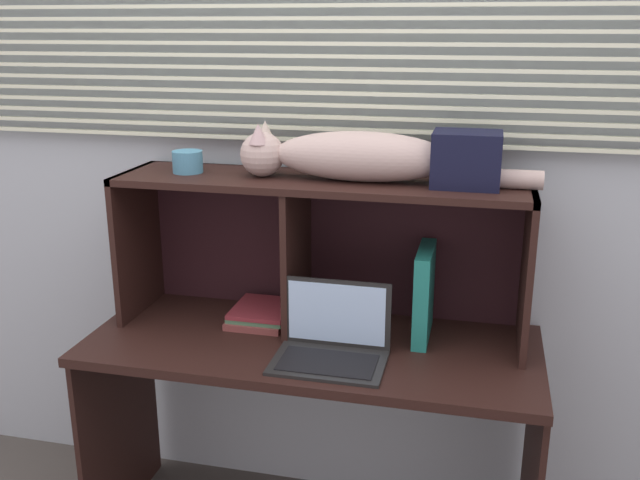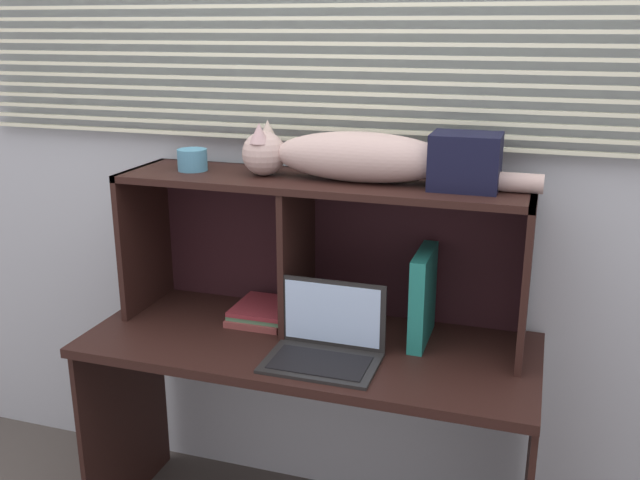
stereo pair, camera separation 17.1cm
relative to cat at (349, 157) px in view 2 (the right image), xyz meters
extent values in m
cube|color=#ADB8C2|center=(-0.09, 0.21, -0.05)|extent=(4.40, 0.04, 2.50)
cube|color=silver|center=(-0.09, 0.16, 0.02)|extent=(2.68, 0.02, 0.01)
cube|color=silver|center=(-0.09, 0.16, 0.06)|extent=(2.68, 0.02, 0.01)
cube|color=silver|center=(-0.09, 0.16, 0.10)|extent=(2.68, 0.02, 0.01)
cube|color=silver|center=(-0.09, 0.16, 0.13)|extent=(2.68, 0.02, 0.01)
cube|color=silver|center=(-0.09, 0.16, 0.17)|extent=(2.68, 0.02, 0.01)
cube|color=silver|center=(-0.09, 0.16, 0.21)|extent=(2.68, 0.02, 0.01)
cube|color=silver|center=(-0.09, 0.16, 0.25)|extent=(2.68, 0.02, 0.01)
cube|color=silver|center=(-0.09, 0.16, 0.29)|extent=(2.68, 0.02, 0.01)
cube|color=silver|center=(-0.09, 0.16, 0.32)|extent=(2.68, 0.02, 0.01)
cube|color=silver|center=(-0.09, 0.16, 0.36)|extent=(2.68, 0.02, 0.01)
cube|color=silver|center=(-0.09, 0.16, 0.40)|extent=(2.68, 0.02, 0.01)
cube|color=silver|center=(-0.09, 0.16, 0.44)|extent=(2.68, 0.02, 0.01)
cube|color=black|center=(-0.09, -0.12, -0.58)|extent=(1.40, 0.58, 0.03)
cube|color=black|center=(-0.79, -0.12, -0.95)|extent=(0.02, 0.52, 0.71)
cube|color=black|center=(-0.09, 0.00, -0.08)|extent=(1.29, 0.32, 0.02)
cube|color=black|center=(-0.73, 0.00, -0.32)|extent=(0.02, 0.32, 0.49)
cube|color=black|center=(0.54, 0.00, -0.32)|extent=(0.02, 0.32, 0.49)
cube|color=black|center=(-0.17, 0.00, -0.33)|extent=(0.02, 0.31, 0.47)
cube|color=black|center=(-0.09, 0.16, -0.32)|extent=(1.29, 0.01, 0.49)
ellipsoid|color=#BAA19A|center=(0.04, 0.00, 0.00)|extent=(0.54, 0.16, 0.15)
sphere|color=#BAA19A|center=(-0.28, 0.00, 0.00)|extent=(0.14, 0.14, 0.14)
cone|color=#BD9C9E|center=(-0.28, -0.03, 0.06)|extent=(0.06, 0.06, 0.06)
cone|color=#B5A497|center=(-0.28, 0.03, 0.06)|extent=(0.06, 0.06, 0.06)
cylinder|color=#BAA19A|center=(0.41, 0.00, -0.05)|extent=(0.30, 0.06, 0.06)
cube|color=black|center=(-0.01, -0.26, -0.56)|extent=(0.33, 0.22, 0.01)
cube|color=black|center=(-0.01, -0.15, -0.45)|extent=(0.33, 0.01, 0.21)
cube|color=#ADD1F9|center=(-0.01, -0.15, -0.45)|extent=(0.30, 0.00, 0.19)
cube|color=black|center=(-0.01, -0.27, -0.55)|extent=(0.28, 0.16, 0.00)
cube|color=#1F7A70|center=(0.24, 0.00, -0.42)|extent=(0.05, 0.24, 0.29)
cube|color=brown|center=(-0.30, -0.01, -0.55)|extent=(0.19, 0.21, 0.02)
cube|color=#466F50|center=(-0.29, 0.00, -0.54)|extent=(0.19, 0.21, 0.01)
cube|color=maroon|center=(-0.29, 0.00, -0.52)|extent=(0.19, 0.21, 0.01)
cylinder|color=teal|center=(-0.53, 0.00, -0.04)|extent=(0.10, 0.10, 0.07)
cube|color=black|center=(0.34, 0.00, 0.01)|extent=(0.20, 0.16, 0.16)
camera|label=1|loc=(0.40, -2.07, 0.38)|focal=39.62mm
camera|label=2|loc=(0.56, -2.02, 0.38)|focal=39.62mm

